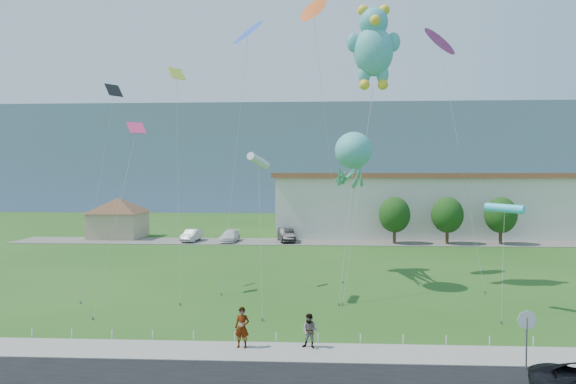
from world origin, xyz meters
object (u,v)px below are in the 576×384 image
Objects in this scene: warehouse at (504,204)px; stop_sign at (527,325)px; pavilion at (118,214)px; parked_car_black at (286,235)px; pedestrian_left at (242,327)px; parked_car_silver at (192,235)px; pedestrian_right at (310,331)px; octopus_kite at (352,160)px; parked_car_white at (230,236)px; teddy_bear_kite at (374,45)px.

warehouse is 51.00m from stop_sign.
pavilion is 0.15× the size of warehouse.
warehouse reaches higher than pavilion.
stop_sign is 41.09m from parked_car_black.
warehouse reaches higher than pedestrian_left.
parked_car_silver is (-39.84, -9.25, -3.36)m from warehouse.
pedestrian_right is at bearing -62.89° from parked_car_silver.
octopus_kite is (6.02, 14.14, 8.03)m from pedestrian_left.
stop_sign is at bearing -0.01° from pedestrian_left.
pedestrian_right is 16.50m from octopus_kite.
pavilion is 45.75m from pedestrian_left.
parked_car_white is (-9.86, 36.83, -0.17)m from pedestrian_right.
pedestrian_left is 37.40m from parked_car_black.
teddy_bear_kite is at bearing 71.27° from pedestrian_left.
pedestrian_right is 0.33× the size of parked_car_black.
warehouse is 52.84m from pedestrian_right.
parked_car_white is 0.41× the size of octopus_kite.
pedestrian_right is 39.70m from parked_car_silver.
teddy_bear_kite is (18.86, -22.69, 16.58)m from parked_car_silver.
octopus_kite is at bearing -57.26° from parked_car_white.
warehouse is 32.80× the size of pedestrian_left.
parked_car_silver is 0.39× the size of octopus_kite.
octopus_kite reaches higher than parked_car_white.
parked_car_white is at bearing -165.07° from warehouse.
pavilion is at bearing 170.49° from parked_car_white.
octopus_kite is (-5.97, 16.02, 7.19)m from stop_sign.
stop_sign is 9.16m from pedestrian_right.
pedestrian_left is at bearing -162.03° from pedestrian_right.
parked_car_silver is (-14.45, 36.97, -0.12)m from pedestrian_right.
pavilion is 50.37m from warehouse.
pavilion is 53.90m from stop_sign.
warehouse is at bearing 18.84° from parked_car_silver.
pavilion is 38.47m from octopus_kite.
parked_car_silver is at bearing -178.36° from parked_car_white.
warehouse is at bearing 67.28° from pedestrian_left.
pedestrian_right is (-8.88, 1.98, -0.98)m from stop_sign.
teddy_bear_kite is at bearing 9.23° from octopus_kite.
parked_car_silver is at bearing 115.88° from pedestrian_left.
pavilion is at bearing -173.16° from warehouse.
octopus_kite reaches higher than pedestrian_left.
warehouse is at bearing 6.89° from parked_car_black.
pedestrian_left is (-11.99, 1.87, -0.84)m from stop_sign.
parked_car_silver is 33.85m from teddy_bear_kite.
stop_sign is 0.12× the size of teddy_bear_kite.
octopus_kite is (2.91, 14.04, 8.18)m from pedestrian_right.
warehouse reaches higher than pedestrian_right.
pedestrian_left is 38.77m from parked_car_silver.
pavilion is 0.84× the size of octopus_kite.
octopus_kite is at bearing 110.45° from stop_sign.
pedestrian_right is at bearing 167.44° from stop_sign.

